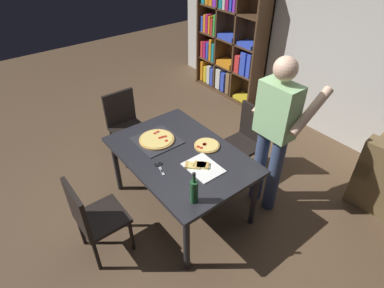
{
  "coord_description": "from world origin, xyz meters",
  "views": [
    {
      "loc": [
        2.06,
        -1.46,
        2.74
      ],
      "look_at": [
        0.0,
        0.15,
        0.8
      ],
      "focal_mm": 29.54,
      "sensor_mm": 36.0,
      "label": 1
    }
  ],
  "objects_px": {
    "person_serving_pizza": "(275,129)",
    "chair_left_end": "(125,122)",
    "dining_table": "(181,159)",
    "second_pizza_plain": "(207,145)",
    "chair_near_camera": "(92,216)",
    "kitchen_scissors": "(159,167)",
    "bookshelf": "(229,41)",
    "wine_bottle": "(194,191)",
    "chair_far_side": "(247,137)",
    "pepperoni_pizza_on_tray": "(157,140)"
  },
  "relations": [
    {
      "from": "person_serving_pizza",
      "to": "chair_left_end",
      "type": "bearing_deg",
      "value": -156.12
    },
    {
      "from": "dining_table",
      "to": "second_pizza_plain",
      "type": "bearing_deg",
      "value": 75.44
    },
    {
      "from": "chair_left_end",
      "to": "person_serving_pizza",
      "type": "relative_size",
      "value": 0.51
    },
    {
      "from": "chair_near_camera",
      "to": "kitchen_scissors",
      "type": "relative_size",
      "value": 4.53
    },
    {
      "from": "second_pizza_plain",
      "to": "chair_left_end",
      "type": "bearing_deg",
      "value": -167.61
    },
    {
      "from": "chair_near_camera",
      "to": "person_serving_pizza",
      "type": "height_order",
      "value": "person_serving_pizza"
    },
    {
      "from": "chair_near_camera",
      "to": "bookshelf",
      "type": "height_order",
      "value": "bookshelf"
    },
    {
      "from": "chair_near_camera",
      "to": "kitchen_scissors",
      "type": "xyz_separation_m",
      "value": [
        0.05,
        0.72,
        0.24
      ]
    },
    {
      "from": "wine_bottle",
      "to": "second_pizza_plain",
      "type": "bearing_deg",
      "value": 131.8
    },
    {
      "from": "person_serving_pizza",
      "to": "wine_bottle",
      "type": "distance_m",
      "value": 1.09
    },
    {
      "from": "bookshelf",
      "to": "chair_near_camera",
      "type": "bearing_deg",
      "value": -61.68
    },
    {
      "from": "wine_bottle",
      "to": "kitchen_scissors",
      "type": "relative_size",
      "value": 1.59
    },
    {
      "from": "chair_far_side",
      "to": "wine_bottle",
      "type": "height_order",
      "value": "wine_bottle"
    },
    {
      "from": "chair_left_end",
      "to": "pepperoni_pizza_on_tray",
      "type": "bearing_deg",
      "value": -4.48
    },
    {
      "from": "wine_bottle",
      "to": "second_pizza_plain",
      "type": "relative_size",
      "value": 1.18
    },
    {
      "from": "bookshelf",
      "to": "pepperoni_pizza_on_tray",
      "type": "height_order",
      "value": "bookshelf"
    },
    {
      "from": "kitchen_scissors",
      "to": "pepperoni_pizza_on_tray",
      "type": "bearing_deg",
      "value": 150.43
    },
    {
      "from": "person_serving_pizza",
      "to": "pepperoni_pizza_on_tray",
      "type": "relative_size",
      "value": 4.01
    },
    {
      "from": "dining_table",
      "to": "chair_far_side",
      "type": "distance_m",
      "value": 1.02
    },
    {
      "from": "chair_left_end",
      "to": "bookshelf",
      "type": "bearing_deg",
      "value": 103.79
    },
    {
      "from": "kitchen_scissors",
      "to": "wine_bottle",
      "type": "bearing_deg",
      "value": -1.2
    },
    {
      "from": "chair_near_camera",
      "to": "chair_left_end",
      "type": "distance_m",
      "value": 1.59
    },
    {
      "from": "chair_left_end",
      "to": "pepperoni_pizza_on_tray",
      "type": "distance_m",
      "value": 0.94
    },
    {
      "from": "dining_table",
      "to": "chair_far_side",
      "type": "height_order",
      "value": "chair_far_side"
    },
    {
      "from": "dining_table",
      "to": "bookshelf",
      "type": "bearing_deg",
      "value": 127.46
    },
    {
      "from": "person_serving_pizza",
      "to": "pepperoni_pizza_on_tray",
      "type": "xyz_separation_m",
      "value": [
        -0.86,
        -0.85,
        -0.23
      ]
    },
    {
      "from": "dining_table",
      "to": "chair_near_camera",
      "type": "bearing_deg",
      "value": -90.0
    },
    {
      "from": "pepperoni_pizza_on_tray",
      "to": "chair_left_end",
      "type": "bearing_deg",
      "value": 175.52
    },
    {
      "from": "dining_table",
      "to": "chair_left_end",
      "type": "distance_m",
      "value": 1.25
    },
    {
      "from": "kitchen_scissors",
      "to": "second_pizza_plain",
      "type": "bearing_deg",
      "value": 87.39
    },
    {
      "from": "bookshelf",
      "to": "dining_table",
      "type": "bearing_deg",
      "value": -52.54
    },
    {
      "from": "person_serving_pizza",
      "to": "wine_bottle",
      "type": "relative_size",
      "value": 5.54
    },
    {
      "from": "chair_left_end",
      "to": "wine_bottle",
      "type": "bearing_deg",
      "value": -9.21
    },
    {
      "from": "chair_near_camera",
      "to": "pepperoni_pizza_on_tray",
      "type": "xyz_separation_m",
      "value": [
        -0.33,
        0.93,
        0.25
      ]
    },
    {
      "from": "chair_far_side",
      "to": "pepperoni_pizza_on_tray",
      "type": "height_order",
      "value": "chair_far_side"
    },
    {
      "from": "second_pizza_plain",
      "to": "bookshelf",
      "type": "bearing_deg",
      "value": 132.24
    },
    {
      "from": "chair_far_side",
      "to": "person_serving_pizza",
      "type": "relative_size",
      "value": 0.51
    },
    {
      "from": "person_serving_pizza",
      "to": "second_pizza_plain",
      "type": "relative_size",
      "value": 6.56
    },
    {
      "from": "pepperoni_pizza_on_tray",
      "to": "bookshelf",
      "type": "bearing_deg",
      "value": 121.34
    },
    {
      "from": "chair_far_side",
      "to": "wine_bottle",
      "type": "relative_size",
      "value": 2.85
    },
    {
      "from": "dining_table",
      "to": "chair_left_end",
      "type": "bearing_deg",
      "value": 180.0
    },
    {
      "from": "dining_table",
      "to": "pepperoni_pizza_on_tray",
      "type": "distance_m",
      "value": 0.35
    },
    {
      "from": "pepperoni_pizza_on_tray",
      "to": "dining_table",
      "type": "bearing_deg",
      "value": 12.15
    },
    {
      "from": "dining_table",
      "to": "wine_bottle",
      "type": "relative_size",
      "value": 4.75
    },
    {
      "from": "chair_near_camera",
      "to": "pepperoni_pizza_on_tray",
      "type": "height_order",
      "value": "chair_near_camera"
    },
    {
      "from": "chair_left_end",
      "to": "kitchen_scissors",
      "type": "distance_m",
      "value": 1.34
    },
    {
      "from": "chair_near_camera",
      "to": "second_pizza_plain",
      "type": "distance_m",
      "value": 1.32
    },
    {
      "from": "chair_near_camera",
      "to": "wine_bottle",
      "type": "bearing_deg",
      "value": 49.63
    },
    {
      "from": "dining_table",
      "to": "kitchen_scissors",
      "type": "relative_size",
      "value": 7.56
    },
    {
      "from": "kitchen_scissors",
      "to": "bookshelf",
      "type": "bearing_deg",
      "value": 125.07
    }
  ]
}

